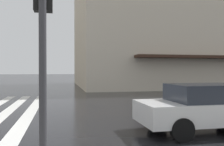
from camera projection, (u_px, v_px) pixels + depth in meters
haussmann_block_corner at (188, 4)px, 30.57m from camera, size 17.15×27.18×20.56m
traffic_signal_post at (43, 18)px, 4.00m from camera, size 0.44×0.30×3.49m
car_white at (209, 106)px, 7.30m from camera, size 1.85×4.10×1.41m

